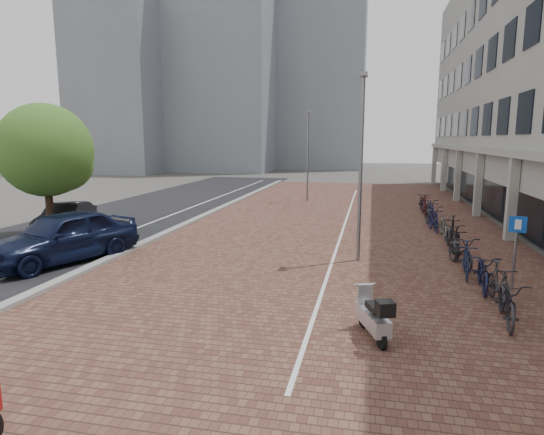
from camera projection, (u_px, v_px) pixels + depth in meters
The scene contains 15 objects.
ground at pixel (217, 316), 10.60m from camera, with size 140.00×140.00×0.00m, color #474442.
plaza_brick at pixel (340, 225), 21.74m from camera, with size 14.50×42.00×0.04m, color brown.
street_asphalt at pixel (128, 217), 24.04m from camera, with size 8.00×50.00×0.03m, color black.
curb at pixel (199, 218), 23.21m from camera, with size 0.35×42.00×0.14m, color gray.
lane_line at pixel (164, 218), 23.62m from camera, with size 0.12×44.00×0.00m, color white.
parking_line at pixel (345, 225), 21.69m from camera, with size 0.10×30.00×0.00m, color white.
bg_towers at pixel (233, 59), 58.37m from camera, with size 33.00×23.00×32.00m.
car_navy at pixel (63, 237), 15.13m from camera, with size 2.02×5.01×1.71m, color black.
car_dark at pixel (66, 218), 20.04m from camera, with size 1.35×3.88×1.28m, color black.
scooter_front at pixel (373, 315), 9.32m from camera, with size 0.46×1.48×1.02m, color #B2B2B7, non-canonical shape.
parking_sign at pixel (516, 243), 12.08m from camera, with size 0.43×0.12×2.04m.
lamp_near at pixel (361, 171), 14.84m from camera, with size 0.12×0.12×6.00m, color gray.
lamp_far at pixel (308, 157), 29.50m from camera, with size 0.12×0.12×5.72m, color slate.
street_tree at pixel (49, 153), 18.62m from camera, with size 3.74×3.74×5.44m.
bike_row at pixel (446, 230), 17.91m from camera, with size 1.24×18.10×1.05m.
Camera 1 is at (3.38, -9.56, 4.03)m, focal length 30.42 mm.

